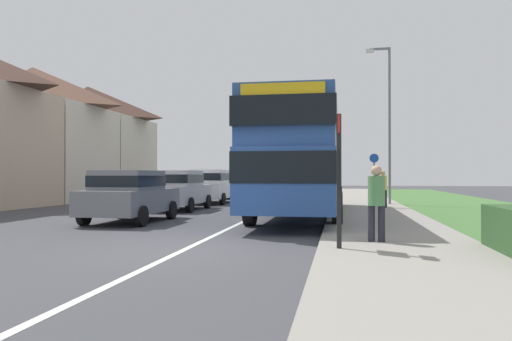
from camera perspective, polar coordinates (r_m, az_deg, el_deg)
The scene contains 13 objects.
ground_plane at distance 9.70m, azimuth -8.48°, elevation -9.25°, with size 120.00×120.00×0.00m, color #424247.
lane_marking_centre at distance 17.42m, azimuth -0.08°, elevation -5.38°, with size 0.14×60.00×0.01m, color silver.
pavement_near_side at distance 15.20m, azimuth 14.42°, elevation -5.85°, with size 3.20×68.00×0.12m, color gray.
double_decker_bus at distance 17.02m, azimuth 5.42°, elevation 1.72°, with size 2.80×11.54×3.70m.
parked_car_grey at distance 15.58m, azimuth -14.66°, elevation -2.67°, with size 1.98×3.97×1.61m.
parked_car_silver at distance 20.52m, azimuth -9.05°, elevation -2.11°, with size 1.90×4.09×1.66m.
parked_car_white at distance 25.27m, azimuth -5.18°, elevation -1.72°, with size 1.96×4.48×1.75m.
parked_car_dark_green at distance 30.95m, azimuth -2.27°, elevation -1.57°, with size 1.96×4.43×1.68m.
pedestrian_at_stop at distance 10.10m, azimuth 14.02°, elevation -3.33°, with size 0.34×0.34×1.67m.
pedestrian_walking_away at distance 20.81m, azimuth 14.73°, elevation -1.89°, with size 0.34×0.34×1.67m.
bus_stop_sign at distance 9.04m, azimuth 9.77°, elevation -0.09°, with size 0.09×0.52×2.60m.
cycle_route_sign at distance 24.31m, azimuth 13.76°, elevation -0.64°, with size 0.44×0.08×2.52m.
street_lamp_mid at distance 23.69m, azimuth 15.23°, elevation 6.31°, with size 1.14×0.20×7.49m.
Camera 1 is at (3.04, -9.09, 1.47)m, focal length 33.92 mm.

